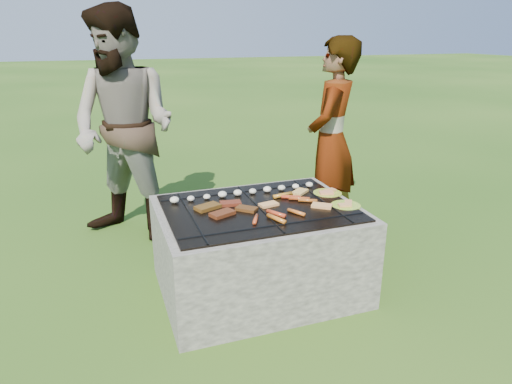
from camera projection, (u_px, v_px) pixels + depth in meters
lawn at (258, 288)px, 3.19m from camera, size 60.00×60.00×0.00m
fire_pit at (258, 252)px, 3.10m from camera, size 1.30×1.00×0.62m
mushrooms at (242, 192)px, 3.21m from camera, size 1.06×0.06×0.04m
pork_slabs at (224, 208)px, 2.94m from camera, size 0.40×0.28×0.02m
sausages at (286, 206)px, 2.97m from camera, size 0.54×0.48×0.03m
bread_on_grate at (299, 200)px, 3.09m from camera, size 0.46×0.44×0.02m
plate_far at (327, 193)px, 3.26m from camera, size 0.27×0.27×0.03m
plate_near at (346, 205)px, 3.03m from camera, size 0.23×0.23×0.03m
cook at (331, 141)px, 3.79m from camera, size 0.70×0.73×1.68m
bystander at (125, 128)px, 3.71m from camera, size 1.18×1.16×1.92m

